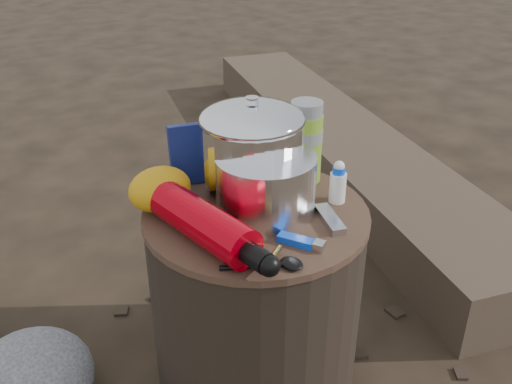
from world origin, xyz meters
TOP-DOWN VIEW (x-y plane):
  - ground at (0.00, 0.00)m, footprint 60.00×60.00m
  - stump at (0.00, 0.00)m, footprint 0.47×0.47m
  - log_main at (0.92, 0.70)m, footprint 1.01×2.19m
  - log_small at (0.76, 0.83)m, footprint 0.64×1.09m
  - foil_windscreen at (0.02, -0.01)m, footprint 0.21×0.21m
  - camping_pot at (0.03, 0.06)m, footprint 0.21×0.21m
  - fuel_bottle at (-0.15, -0.03)m, footprint 0.11×0.34m
  - thermos at (0.18, 0.05)m, footprint 0.07×0.07m
  - travel_mug at (0.09, 0.13)m, footprint 0.08×0.08m
  - stuff_sack at (-0.15, 0.13)m, footprint 0.13×0.11m
  - food_pouch at (-0.03, 0.20)m, footprint 0.11×0.06m
  - lighter at (-0.01, -0.14)m, footprint 0.06×0.09m
  - multitool at (0.10, -0.12)m, footprint 0.07×0.11m
  - spork at (-0.12, -0.16)m, footprint 0.14×0.10m
  - squeeze_bottle at (0.17, -0.07)m, footprint 0.04×0.04m

SIDE VIEW (x-z plane):
  - ground at x=0.00m, z-range 0.00..0.00m
  - log_small at x=0.76m, z-range 0.00..0.09m
  - log_main at x=0.92m, z-range 0.00..0.18m
  - stump at x=0.00m, z-range 0.00..0.43m
  - spork at x=-0.12m, z-range 0.43..0.45m
  - multitool at x=0.10m, z-range 0.43..0.45m
  - lighter at x=-0.01m, z-range 0.43..0.45m
  - fuel_bottle at x=-0.15m, z-range 0.43..0.51m
  - squeeze_bottle at x=0.17m, z-range 0.43..0.52m
  - stuff_sack at x=-0.15m, z-range 0.43..0.53m
  - travel_mug at x=0.09m, z-range 0.43..0.56m
  - foil_windscreen at x=0.02m, z-range 0.43..0.56m
  - food_pouch at x=-0.03m, z-range 0.43..0.57m
  - thermos at x=0.18m, z-range 0.43..0.62m
  - camping_pot at x=0.03m, z-range 0.43..0.65m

